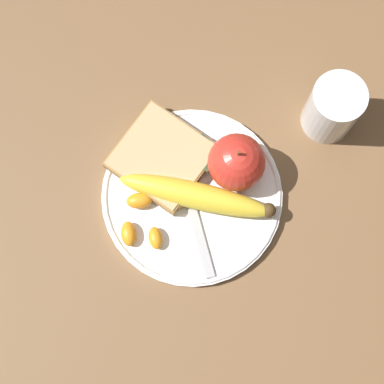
{
  "coord_description": "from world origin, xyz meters",
  "views": [
    {
      "loc": [
        -0.12,
        0.13,
        0.83
      ],
      "look_at": [
        0.0,
        0.0,
        0.03
      ],
      "focal_mm": 60.0,
      "sensor_mm": 36.0,
      "label": 1
    }
  ],
  "objects_px": {
    "plate": "(192,196)",
    "jam_packet": "(204,155)",
    "juice_glass": "(332,109)",
    "apple": "(237,162)",
    "bread_slice": "(162,157)",
    "banana": "(199,194)",
    "fork": "(188,196)"
  },
  "relations": [
    {
      "from": "juice_glass",
      "to": "banana",
      "type": "distance_m",
      "value": 0.21
    },
    {
      "from": "plate",
      "to": "juice_glass",
      "type": "bearing_deg",
      "value": -105.72
    },
    {
      "from": "banana",
      "to": "fork",
      "type": "bearing_deg",
      "value": 37.32
    },
    {
      "from": "juice_glass",
      "to": "bread_slice",
      "type": "xyz_separation_m",
      "value": [
        0.12,
        0.2,
        -0.02
      ]
    },
    {
      "from": "fork",
      "to": "plate",
      "type": "bearing_deg",
      "value": -91.42
    },
    {
      "from": "plate",
      "to": "banana",
      "type": "relative_size",
      "value": 1.25
    },
    {
      "from": "apple",
      "to": "fork",
      "type": "xyz_separation_m",
      "value": [
        0.02,
        0.07,
        -0.03
      ]
    },
    {
      "from": "plate",
      "to": "fork",
      "type": "xyz_separation_m",
      "value": [
        0.0,
        0.0,
        0.01
      ]
    },
    {
      "from": "jam_packet",
      "to": "apple",
      "type": "bearing_deg",
      "value": -159.71
    },
    {
      "from": "apple",
      "to": "bread_slice",
      "type": "distance_m",
      "value": 0.1
    },
    {
      "from": "apple",
      "to": "bread_slice",
      "type": "bearing_deg",
      "value": 35.37
    },
    {
      "from": "banana",
      "to": "jam_packet",
      "type": "height_order",
      "value": "banana"
    },
    {
      "from": "apple",
      "to": "bread_slice",
      "type": "height_order",
      "value": "apple"
    },
    {
      "from": "juice_glass",
      "to": "bread_slice",
      "type": "distance_m",
      "value": 0.23
    },
    {
      "from": "banana",
      "to": "bread_slice",
      "type": "xyz_separation_m",
      "value": [
        0.07,
        -0.0,
        -0.01
      ]
    },
    {
      "from": "apple",
      "to": "bread_slice",
      "type": "relative_size",
      "value": 0.65
    },
    {
      "from": "plate",
      "to": "bread_slice",
      "type": "relative_size",
      "value": 1.86
    },
    {
      "from": "apple",
      "to": "fork",
      "type": "relative_size",
      "value": 0.49
    },
    {
      "from": "jam_packet",
      "to": "plate",
      "type": "bearing_deg",
      "value": 116.5
    },
    {
      "from": "fork",
      "to": "jam_packet",
      "type": "height_order",
      "value": "jam_packet"
    },
    {
      "from": "juice_glass",
      "to": "jam_packet",
      "type": "bearing_deg",
      "value": 62.24
    },
    {
      "from": "bread_slice",
      "to": "fork",
      "type": "xyz_separation_m",
      "value": [
        -0.06,
        0.01,
        -0.01
      ]
    },
    {
      "from": "plate",
      "to": "jam_packet",
      "type": "height_order",
      "value": "jam_packet"
    },
    {
      "from": "banana",
      "to": "bread_slice",
      "type": "distance_m",
      "value": 0.07
    },
    {
      "from": "juice_glass",
      "to": "fork",
      "type": "distance_m",
      "value": 0.22
    },
    {
      "from": "bread_slice",
      "to": "fork",
      "type": "relative_size",
      "value": 0.76
    },
    {
      "from": "plate",
      "to": "jam_packet",
      "type": "distance_m",
      "value": 0.06
    },
    {
      "from": "banana",
      "to": "jam_packet",
      "type": "relative_size",
      "value": 4.59
    },
    {
      "from": "banana",
      "to": "apple",
      "type": "bearing_deg",
      "value": -98.34
    },
    {
      "from": "apple",
      "to": "banana",
      "type": "bearing_deg",
      "value": 81.66
    },
    {
      "from": "apple",
      "to": "jam_packet",
      "type": "bearing_deg",
      "value": 20.29
    },
    {
      "from": "juice_glass",
      "to": "apple",
      "type": "bearing_deg",
      "value": 73.82
    }
  ]
}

